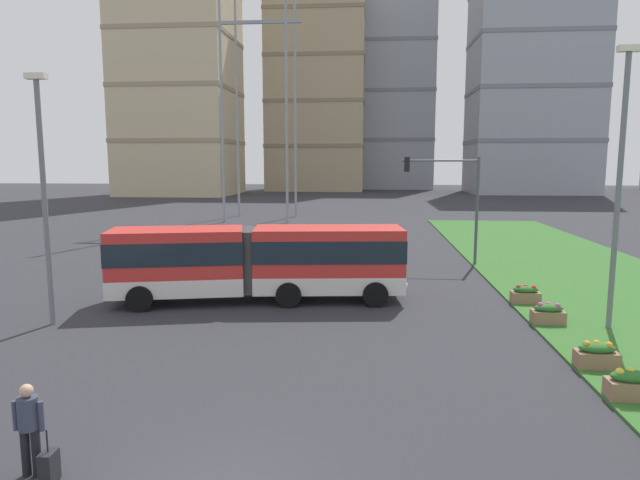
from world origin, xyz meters
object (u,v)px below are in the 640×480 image
Objects in this scene: streetlight_left at (44,190)px; flower_planter_1 at (631,384)px; apartment_tower_west at (178,40)px; streetlight_median at (619,179)px; rolling_suitcase at (49,467)px; car_black_sedan at (227,243)px; articulated_bus at (259,261)px; flower_planter_2 at (597,355)px; apartment_tower_centre at (391,97)px; apartment_tower_eastcentre at (533,67)px; traffic_light_far_right at (452,191)px; apartment_tower_westcentre at (317,85)px; flower_planter_4 at (526,294)px; pedestrian_crossing at (29,423)px; flower_planter_3 at (548,313)px.

flower_planter_1 is at bearing -15.52° from streetlight_left.
streetlight_median is at bearing -61.69° from apartment_tower_west.
rolling_suitcase is 17.85m from streetlight_median.
car_black_sedan is 71.09m from apartment_tower_west.
flower_planter_2 is at bearing -32.03° from articulated_bus.
apartment_tower_centre is 30.60m from apartment_tower_eastcentre.
apartment_tower_westcentre reaches higher than traffic_light_far_right.
apartment_tower_centre is (14.98, 10.37, -1.30)m from apartment_tower_westcentre.
flower_planter_1 is 1.00× the size of flower_planter_4.
apartment_tower_eastcentre is at bearing 69.99° from pedestrian_crossing.
rolling_suitcase is 17.95m from flower_planter_4.
streetlight_median is (1.90, -0.33, 4.68)m from flower_planter_3.
articulated_bus reaches higher than flower_planter_3.
flower_planter_3 is at bearing -88.92° from apartment_tower_centre.
flower_planter_4 is (10.70, 0.32, -1.23)m from articulated_bus.
streetlight_median reaches higher than traffic_light_far_right.
flower_planter_1 is 0.12× the size of streetlight_median.
traffic_light_far_right reaches higher than flower_planter_3.
flower_planter_4 is (0.00, 9.04, 0.00)m from flower_planter_1.
traffic_light_far_right is (-1.79, 8.58, 3.67)m from flower_planter_4.
apartment_tower_westcentre is (-2.11, 79.36, 19.98)m from car_black_sedan.
pedestrian_crossing is 0.29× the size of traffic_light_far_right.
flower_planter_2 is at bearing 90.00° from flower_planter_1.
car_black_sedan is 24.04m from rolling_suitcase.
apartment_tower_west is 1.25× the size of apartment_tower_westcentre.
streetlight_median is (1.90, 3.85, 4.68)m from flower_planter_2.
flower_planter_4 is at bearing -61.81° from apartment_tower_west.
flower_planter_1 is at bearing -84.19° from traffic_light_far_right.
flower_planter_3 is (10.70, -2.51, -1.23)m from articulated_bus.
apartment_tower_west reaches higher than flower_planter_2.
flower_planter_3 is (0.00, 6.21, 0.00)m from flower_planter_1.
apartment_tower_westcentre is at bearing 168.12° from apartment_tower_eastcentre.
articulated_bus is 13.29m from rolling_suitcase.
apartment_tower_westcentre is at bearing 100.36° from flower_planter_3.
apartment_tower_west is at bearing 115.47° from flower_planter_1.
car_black_sedan is 24.40m from flower_planter_1.
traffic_light_far_right is at bearing 39.64° from streetlight_left.
flower_planter_3 is 96.24m from apartment_tower_westcentre.
articulated_bus is 1.41× the size of streetlight_left.
flower_planter_3 is 88.36m from apartment_tower_west.
flower_planter_3 is 0.13× the size of streetlight_left.
rolling_suitcase is at bearing -94.94° from articulated_bus.
flower_planter_1 is at bearing -107.91° from streetlight_median.
apartment_tower_west is at bearing -171.48° from apartment_tower_eastcentre.
apartment_tower_west is 61.80m from apartment_tower_eastcentre.
streetlight_left is at bearing -98.36° from apartment_tower_centre.
apartment_tower_centre reaches higher than flower_planter_1.
articulated_bus is 12.82m from traffic_light_far_right.
traffic_light_far_right is (8.90, 8.90, 2.44)m from articulated_bus.
apartment_tower_centre is at bearing 92.13° from streetlight_median.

